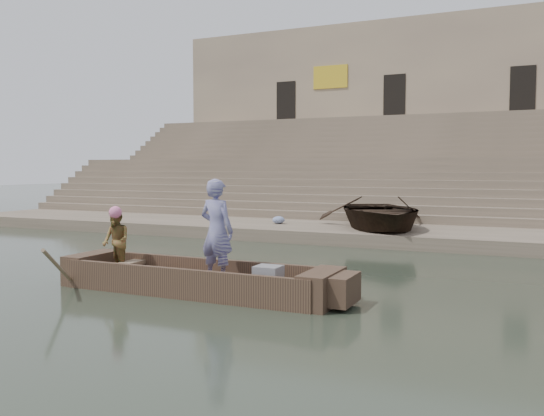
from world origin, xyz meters
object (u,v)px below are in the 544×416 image
Objects in this scene: television at (268,277)px; beached_rowboat at (379,212)px; standing_man at (217,231)px; rowing_man at (116,241)px; main_rowboat at (196,287)px.

beached_rowboat is at bearing 91.80° from television.
standing_man is 0.38× the size of beached_rowboat.
television is at bearing 22.21° from rowing_man.
rowing_man is (-2.40, 0.01, -0.33)m from standing_man.
beached_rowboat is (1.22, 9.27, 0.82)m from main_rowboat.
main_rowboat is 1.55m from television.
television is 9.29m from beached_rowboat.
main_rowboat is at bearing 21.22° from rowing_man.
beached_rowboat is (3.20, 9.19, 0.05)m from rowing_man.
standing_man is 4.26× the size of television.
television is (3.50, -0.08, -0.45)m from rowing_man.
main_rowboat is 0.98× the size of beached_rowboat.
television reaches higher than main_rowboat.
rowing_man is at bearing 177.72° from main_rowboat.
main_rowboat is 10.87× the size of television.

